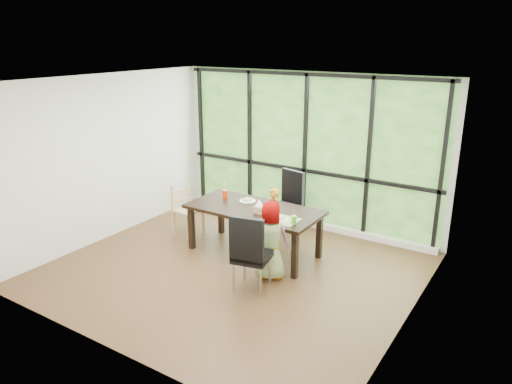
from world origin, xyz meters
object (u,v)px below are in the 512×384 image
plate_far (248,201)px  orange_cup (225,194)px  green_cup (294,220)px  chair_window_leather (285,203)px  tissue_box (259,209)px  child_older (269,240)px  chair_interior_leather (252,251)px  chair_end_beech (188,210)px  plate_near (279,219)px  dining_table (254,231)px  child_toddler (273,215)px

plate_far → orange_cup: 0.42m
plate_far → green_cup: 1.18m
chair_window_leather → tissue_box: bearing=-68.9°
chair_window_leather → green_cup: chair_window_leather is taller
chair_window_leather → child_older: 1.65m
chair_interior_leather → orange_cup: 1.68m
orange_cup → chair_end_beech: bearing=-166.9°
plate_near → tissue_box: size_ratio=1.94×
plate_near → green_cup: bearing=-7.0°
tissue_box → child_older: bearing=-43.9°
green_cup → tissue_box: size_ratio=0.96×
dining_table → chair_end_beech: 1.34m
chair_window_leather → chair_end_beech: bearing=-131.9°
child_older → tissue_box: 0.64m
plate_near → orange_cup: (-1.24, 0.39, 0.05)m
chair_window_leather → plate_near: 1.36m
chair_interior_leather → plate_far: 1.43m
dining_table → child_toddler: size_ratio=2.28×
child_older → plate_far: child_older is taller
dining_table → child_toddler: (-0.00, 0.59, 0.08)m
green_cup → chair_end_beech: bearing=173.1°
child_older → tissue_box: bearing=-64.7°
plate_far → child_toddler: bearing=56.8°
chair_interior_leather → plate_near: bearing=-102.0°
chair_interior_leather → chair_window_leather: bearing=-85.4°
chair_interior_leather → orange_cup: chair_interior_leather is taller
orange_cup → tissue_box: size_ratio=0.99×
dining_table → child_toddler: 0.60m
child_older → tissue_box: size_ratio=8.99×
dining_table → chair_interior_leather: size_ratio=1.91×
tissue_box → chair_end_beech: bearing=174.5°
chair_window_leather → plate_near: chair_window_leather is taller
green_cup → plate_near: bearing=173.0°
child_toddler → dining_table: bearing=-72.4°
chair_window_leather → green_cup: 1.51m
chair_window_leather → child_toddler: bearing=-78.1°
plate_far → chair_interior_leather: bearing=-54.1°
orange_cup → chair_interior_leather: bearing=-41.6°
dining_table → plate_far: bearing=141.4°
orange_cup → plate_far: bearing=6.0°
child_toddler → child_older: (0.61, -1.14, 0.11)m
child_older → orange_cup: size_ratio=9.10×
plate_far → chair_end_beech: bearing=-169.6°
dining_table → plate_far: size_ratio=8.02×
plate_near → child_toddler: bearing=125.2°
chair_interior_leather → tissue_box: (-0.39, 0.80, 0.26)m
chair_interior_leather → green_cup: 0.78m
plate_near → chair_window_leather: bearing=115.5°
chair_window_leather → plate_far: (-0.25, -0.78, 0.22)m
orange_cup → green_cup: bearing=-15.6°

